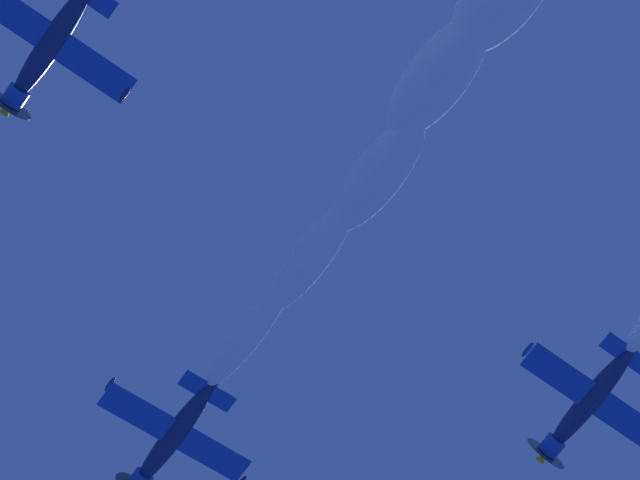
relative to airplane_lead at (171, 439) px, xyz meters
name	(u,v)px	position (x,y,z in m)	size (l,w,h in m)	color
airplane_lead	(171,439)	(0.00, 0.00, 0.00)	(6.92, 7.12, 2.61)	navy
airplane_left_wingman	(48,48)	(19.61, -3.64, 0.06)	(6.92, 7.16, 2.49)	navy
airplane_right_wingman	(587,404)	(0.63, 20.53, -0.29)	(6.88, 7.18, 2.56)	navy
smoke_trail_lead	(472,37)	(18.74, 15.62, 0.69)	(26.58, 22.90, 4.19)	white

